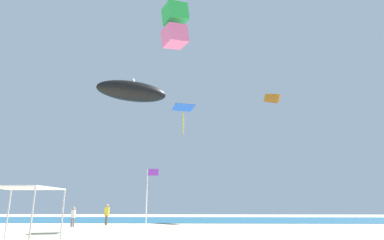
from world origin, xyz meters
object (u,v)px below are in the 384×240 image
object	(u,v)px
kite_parafoil_orange	(272,98)
person_near_tent	(73,215)
kite_inflatable_black	(132,91)
person_leftmost	(107,213)
kite_diamond_blue	(184,109)
canopy_tent	(22,190)
kite_box_green	(175,25)
banner_flag	(148,196)

from	to	relation	value
kite_parafoil_orange	person_near_tent	bearing A→B (deg)	-70.86
kite_inflatable_black	person_leftmost	bearing A→B (deg)	-12.14
kite_parafoil_orange	person_leftmost	bearing A→B (deg)	-73.24
person_near_tent	kite_diamond_blue	world-z (taller)	kite_diamond_blue
canopy_tent	kite_box_green	bearing A→B (deg)	38.66
canopy_tent	banner_flag	size ratio (longest dim) A/B	0.87
person_near_tent	banner_flag	distance (m)	12.86
canopy_tent	kite_inflatable_black	bearing A→B (deg)	84.28
banner_flag	kite_diamond_blue	size ratio (longest dim) A/B	1.42
banner_flag	canopy_tent	bearing A→B (deg)	-164.79
canopy_tent	person_near_tent	bearing A→B (deg)	100.37
kite_parafoil_orange	kite_diamond_blue	xyz separation A→B (m)	(-11.13, -15.73, -6.21)
person_near_tent	kite_parafoil_orange	world-z (taller)	kite_parafoil_orange
canopy_tent	kite_diamond_blue	xyz separation A→B (m)	(6.87, 11.82, 7.59)
person_near_tent	kite_inflatable_black	size ratio (longest dim) A/B	0.21
canopy_tent	kite_box_green	distance (m)	14.72
person_leftmost	kite_diamond_blue	distance (m)	11.63
canopy_tent	kite_parafoil_orange	bearing A→B (deg)	56.83
person_leftmost	kite_box_green	world-z (taller)	kite_box_green
banner_flag	kite_inflatable_black	size ratio (longest dim) A/B	0.48
person_leftmost	person_near_tent	bearing A→B (deg)	134.68
kite_box_green	person_leftmost	bearing A→B (deg)	6.13
kite_box_green	canopy_tent	bearing A→B (deg)	97.44
person_near_tent	banner_flag	size ratio (longest dim) A/B	0.45
kite_parafoil_orange	kite_box_green	xyz separation A→B (m)	(-11.32, -22.20, -1.81)
kite_inflatable_black	kite_box_green	world-z (taller)	kite_box_green
banner_flag	kite_inflatable_black	xyz separation A→B (m)	(-4.35, 13.15, 10.68)
person_near_tent	kite_diamond_blue	size ratio (longest dim) A/B	0.64
person_near_tent	kite_box_green	size ratio (longest dim) A/B	0.48
canopy_tent	kite_diamond_blue	world-z (taller)	kite_diamond_blue
canopy_tent	person_leftmost	xyz separation A→B (m)	(-0.19, 14.35, -1.30)
banner_flag	kite_box_green	world-z (taller)	kite_box_green
kite_inflatable_black	kite_box_green	xyz separation A→B (m)	(5.21, -9.39, 1.55)
person_leftmost	kite_parafoil_orange	distance (m)	27.07
person_near_tent	kite_parafoil_orange	size ratio (longest dim) A/B	0.42
person_near_tent	person_leftmost	world-z (taller)	person_leftmost
kite_diamond_blue	kite_parafoil_orange	bearing A→B (deg)	36.87
canopy_tent	banner_flag	xyz separation A→B (m)	(5.83, 1.59, -0.24)
kite_diamond_blue	kite_box_green	distance (m)	7.82
kite_parafoil_orange	canopy_tent	bearing A→B (deg)	-52.38
person_near_tent	banner_flag	world-z (taller)	banner_flag
kite_parafoil_orange	kite_inflatable_black	xyz separation A→B (m)	(-16.53, -12.81, -3.36)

